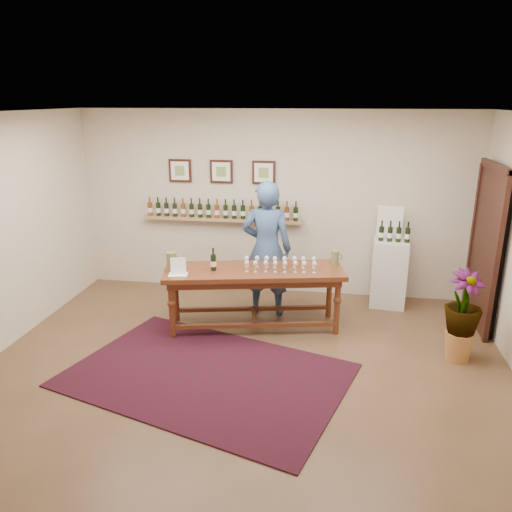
# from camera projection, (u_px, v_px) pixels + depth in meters

# --- Properties ---
(ground) EXTENTS (6.00, 6.00, 0.00)m
(ground) POSITION_uv_depth(u_px,v_px,m) (245.00, 369.00, 5.68)
(ground) COLOR #503923
(ground) RESTS_ON ground
(room_shell) EXTENTS (6.00, 6.00, 6.00)m
(room_shell) POSITION_uv_depth(u_px,v_px,m) (422.00, 239.00, 6.77)
(room_shell) COLOR beige
(room_shell) RESTS_ON ground
(rug) EXTENTS (3.43, 2.78, 0.02)m
(rug) POSITION_uv_depth(u_px,v_px,m) (207.00, 375.00, 5.54)
(rug) COLOR #480D0D
(rug) RESTS_ON ground
(tasting_table) EXTENTS (2.43, 1.21, 0.82)m
(tasting_table) POSITION_uv_depth(u_px,v_px,m) (254.00, 278.00, 6.52)
(tasting_table) COLOR #4B1B12
(tasting_table) RESTS_ON ground
(table_glasses) EXTENTS (1.17, 0.40, 0.16)m
(table_glasses) POSITION_uv_depth(u_px,v_px,m) (280.00, 264.00, 6.43)
(table_glasses) COLOR silver
(table_glasses) RESTS_ON tasting_table
(table_bottles) EXTENTS (0.27, 0.18, 0.28)m
(table_bottles) POSITION_uv_depth(u_px,v_px,m) (214.00, 259.00, 6.43)
(table_bottles) COLOR black
(table_bottles) RESTS_ON tasting_table
(pitcher_left) EXTENTS (0.20, 0.20, 0.24)m
(pitcher_left) POSITION_uv_depth(u_px,v_px,m) (172.00, 261.00, 6.39)
(pitcher_left) COLOR #686941
(pitcher_left) RESTS_ON tasting_table
(pitcher_right) EXTENTS (0.14, 0.14, 0.19)m
(pitcher_right) POSITION_uv_depth(u_px,v_px,m) (335.00, 258.00, 6.62)
(pitcher_right) COLOR #686941
(pitcher_right) RESTS_ON tasting_table
(menu_card) EXTENTS (0.27, 0.22, 0.21)m
(menu_card) POSITION_uv_depth(u_px,v_px,m) (178.00, 266.00, 6.26)
(menu_card) COLOR white
(menu_card) RESTS_ON tasting_table
(display_pedestal) EXTENTS (0.53, 0.53, 0.99)m
(display_pedestal) POSITION_uv_depth(u_px,v_px,m) (389.00, 273.00, 7.32)
(display_pedestal) COLOR silver
(display_pedestal) RESTS_ON ground
(pedestal_bottles) EXTENTS (0.28, 0.10, 0.28)m
(pedestal_bottles) POSITION_uv_depth(u_px,v_px,m) (394.00, 232.00, 7.07)
(pedestal_bottles) COLOR black
(pedestal_bottles) RESTS_ON display_pedestal
(info_sign) EXTENTS (0.36, 0.05, 0.50)m
(info_sign) POSITION_uv_depth(u_px,v_px,m) (390.00, 221.00, 7.22)
(info_sign) COLOR white
(info_sign) RESTS_ON display_pedestal
(potted_plant) EXTENTS (0.67, 0.67, 0.95)m
(potted_plant) POSITION_uv_depth(u_px,v_px,m) (462.00, 316.00, 5.73)
(potted_plant) COLOR #B1713B
(potted_plant) RESTS_ON ground
(person) EXTENTS (0.69, 0.46, 1.90)m
(person) POSITION_uv_depth(u_px,v_px,m) (267.00, 249.00, 6.90)
(person) COLOR #324C78
(person) RESTS_ON ground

